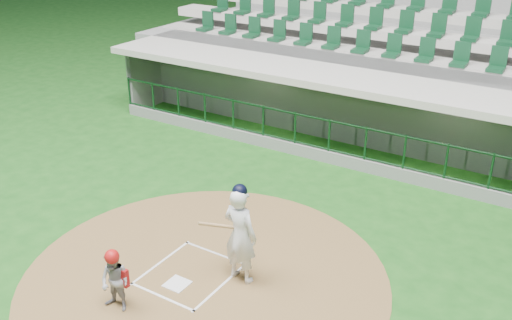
% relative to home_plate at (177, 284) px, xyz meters
% --- Properties ---
extents(ground, '(120.00, 120.00, 0.00)m').
position_rel_home_plate_xyz_m(ground, '(0.00, 0.70, -0.02)').
color(ground, '#174E16').
rests_on(ground, ground).
extents(dirt_circle, '(7.20, 7.20, 0.01)m').
position_rel_home_plate_xyz_m(dirt_circle, '(0.30, 0.50, -0.02)').
color(dirt_circle, brown).
rests_on(dirt_circle, ground).
extents(home_plate, '(0.43, 0.43, 0.02)m').
position_rel_home_plate_xyz_m(home_plate, '(0.00, 0.00, 0.00)').
color(home_plate, white).
rests_on(home_plate, dirt_circle).
extents(batter_box_chalk, '(1.55, 1.80, 0.01)m').
position_rel_home_plate_xyz_m(batter_box_chalk, '(0.00, 0.40, -0.00)').
color(batter_box_chalk, white).
rests_on(batter_box_chalk, ground).
extents(dugout_structure, '(16.40, 3.70, 3.00)m').
position_rel_home_plate_xyz_m(dugout_structure, '(0.09, 8.51, 0.94)').
color(dugout_structure, slate).
rests_on(dugout_structure, ground).
extents(seating_deck, '(17.00, 6.72, 5.15)m').
position_rel_home_plate_xyz_m(seating_deck, '(0.00, 11.61, 1.40)').
color(seating_deck, gray).
rests_on(seating_deck, ground).
extents(batter, '(0.92, 0.91, 2.06)m').
position_rel_home_plate_xyz_m(batter, '(0.93, 0.82, 1.01)').
color(batter, white).
rests_on(batter, dirt_circle).
extents(catcher, '(0.60, 0.48, 1.25)m').
position_rel_home_plate_xyz_m(catcher, '(-0.45, -1.11, 0.60)').
color(catcher, '#939398').
rests_on(catcher, dirt_circle).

